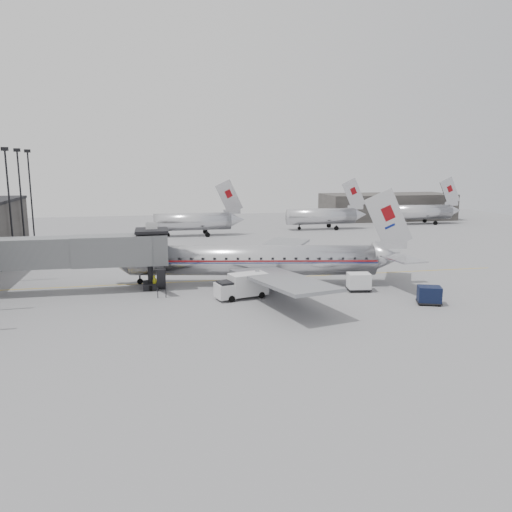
{
  "coord_description": "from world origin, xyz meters",
  "views": [
    {
      "loc": [
        -8.45,
        -49.35,
        13.3
      ],
      "look_at": [
        2.09,
        3.21,
        3.2
      ],
      "focal_mm": 35.0,
      "sensor_mm": 36.0,
      "label": 1
    }
  ],
  "objects": [
    {
      "name": "hangar",
      "position": [
        45.0,
        60.0,
        3.0
      ],
      "size": [
        30.0,
        12.0,
        6.0
      ],
      "primitive_type": "cube",
      "color": "#34312F",
      "rests_on": "ground"
    },
    {
      "name": "distant_aircraft_near",
      "position": [
        -1.79,
        42.0,
        2.73
      ],
      "size": [
        16.39,
        3.2,
        10.26
      ],
      "color": "silver",
      "rests_on": "ground"
    },
    {
      "name": "distant_aircraft_mid",
      "position": [
        24.21,
        46.0,
        2.73
      ],
      "size": [
        16.39,
        3.2,
        10.26
      ],
      "color": "silver",
      "rests_on": "ground"
    },
    {
      "name": "apron_line",
      "position": [
        3.0,
        6.0,
        0.01
      ],
      "size": [
        60.0,
        0.15,
        0.01
      ],
      "primitive_type": "cube",
      "rotation": [
        0.0,
        0.0,
        1.57
      ],
      "color": "gold",
      "rests_on": "ground"
    },
    {
      "name": "service_van",
      "position": [
        -0.36,
        -2.02,
        1.28
      ],
      "size": [
        5.5,
        3.25,
        2.43
      ],
      "rotation": [
        0.0,
        0.0,
        0.26
      ],
      "color": "silver",
      "rests_on": "ground"
    },
    {
      "name": "airliner",
      "position": [
        2.45,
        3.39,
        2.67
      ],
      "size": [
        33.31,
        30.59,
        10.63
      ],
      "rotation": [
        0.0,
        0.0,
        -0.19
      ],
      "color": "silver",
      "rests_on": "ground"
    },
    {
      "name": "jet_bridge",
      "position": [
        -16.66,
        3.67,
        4.18
      ],
      "size": [
        21.0,
        6.2,
        7.1
      ],
      "color": "#585B5D",
      "rests_on": "ground"
    },
    {
      "name": "baggage_cart_white",
      "position": [
        12.12,
        -1.65,
        1.0
      ],
      "size": [
        2.63,
        2.15,
        1.88
      ],
      "rotation": [
        0.0,
        0.0,
        -0.14
      ],
      "color": "silver",
      "rests_on": "ground"
    },
    {
      "name": "ground",
      "position": [
        0.0,
        0.0,
        0.0
      ],
      "size": [
        160.0,
        160.0,
        0.0
      ],
      "primitive_type": "plane",
      "color": "slate",
      "rests_on": "ground"
    },
    {
      "name": "distant_aircraft_far",
      "position": [
        48.21,
        50.0,
        2.73
      ],
      "size": [
        16.39,
        3.2,
        10.26
      ],
      "color": "silver",
      "rests_on": "ground"
    },
    {
      "name": "baggage_cart_navy",
      "position": [
        16.7,
        -7.68,
        0.92
      ],
      "size": [
        2.64,
        2.33,
        1.73
      ],
      "rotation": [
        0.0,
        0.0,
        -0.35
      ],
      "color": "black",
      "rests_on": "ground"
    },
    {
      "name": "ramp_worker",
      "position": [
        -8.88,
        3.0,
        0.78
      ],
      "size": [
        0.68,
        0.63,
        1.56
      ],
      "primitive_type": "imported",
      "rotation": [
        0.0,
        0.0,
        0.61
      ],
      "color": "gold",
      "rests_on": "ground"
    }
  ]
}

